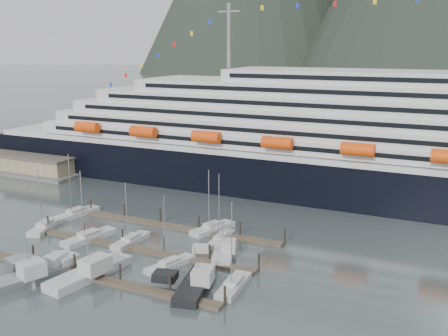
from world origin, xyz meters
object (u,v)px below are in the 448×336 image
Objects in this scene: cruise_ship at (383,150)px; sailboat_f at (213,229)px; trawler_d at (194,283)px; sailboat_b at (89,238)px; trawler_c at (88,271)px; trawler_e at (222,252)px; sailboat_h at (234,286)px; sailboat_d at (170,265)px; sailboat_e at (76,214)px; trawler_a at (49,266)px; sailboat_a at (45,227)px; warehouse at (22,161)px; sailboat_c at (131,241)px; trawler_b at (29,276)px; sailboat_g at (221,240)px.

cruise_ship is 15.88× the size of sailboat_f.
sailboat_b is at bearing 57.83° from trawler_d.
trawler_c reaches higher than trawler_e.
trawler_c is at bearing 101.69° from sailboat_h.
sailboat_f is 1.02× the size of trawler_d.
trawler_e is at bearing -70.68° from sailboat_b.
trawler_c is (-9.72, -8.89, 0.57)m from sailboat_d.
sailboat_e is at bearing -143.94° from cruise_ship.
sailboat_b is 1.19× the size of trawler_a.
sailboat_a reaches higher than sailboat_d.
warehouse is 3.54× the size of trawler_d.
sailboat_d is (12.22, -6.15, -0.01)m from sailboat_c.
trawler_d is (84.62, -48.20, -1.31)m from warehouse.
sailboat_e is (45.00, -28.58, -1.81)m from warehouse.
trawler_b reaches higher than trawler_a.
warehouse is at bearing 67.55° from sailboat_b.
trawler_a is (15.02, -14.79, 0.41)m from sailboat_a.
sailboat_b is 26.54m from trawler_e.
sailboat_a is 26.27m from trawler_c.
sailboat_h is 1.11× the size of trawler_d.
trawler_b is (-4.81, -20.35, 0.57)m from sailboat_c.
sailboat_a is at bearing -138.30° from cruise_ship.
sailboat_g reaches higher than sailboat_a.
warehouse is 100.84m from sailboat_h.
warehouse is 3.18× the size of sailboat_h.
sailboat_g is 20.04m from trawler_d.
sailboat_g is at bearing -47.47° from trawler_a.
sailboat_b is (11.77, -0.81, 0.01)m from sailboat_a.
warehouse is 97.39m from trawler_d.
warehouse is at bearing -172.77° from cruise_ship.
trawler_e is (26.31, 3.47, 0.40)m from sailboat_b.
trawler_d is at bearing -70.14° from trawler_c.
sailboat_g is 19.63m from sailboat_h.
trawler_e is (23.06, 17.45, 0.00)m from trawler_a.
sailboat_g is at bearing -81.09° from sailboat_e.
trawler_e is (23.04, 21.76, -0.14)m from trawler_b.
trawler_c is at bearing -126.67° from sailboat_e.
sailboat_a is at bearing 76.88° from sailboat_h.
sailboat_e reaches higher than sailboat_b.
sailboat_d is 19.72m from trawler_a.
sailboat_g is at bearing 27.90° from sailboat_h.
trawler_c is at bearing 114.98° from trawler_e.
sailboat_h is 12.42m from trawler_e.
sailboat_c is 16.44m from sailboat_f.
sailboat_f is 28.59m from trawler_c.
sailboat_f is 32.42m from trawler_a.
trawler_b is 31.69m from trawler_e.
sailboat_f is 25.45m from trawler_d.
trawler_c is (22.35, -23.06, 0.53)m from sailboat_e.
trawler_b is 0.81× the size of trawler_c.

